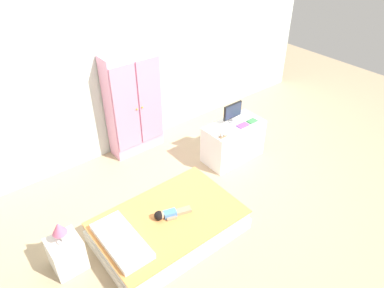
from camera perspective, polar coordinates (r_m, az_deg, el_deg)
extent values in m
cube|color=tan|center=(4.26, 2.26, -8.86)|extent=(10.00, 10.00, 0.02)
cube|color=silver|center=(4.66, -10.39, 14.46)|extent=(6.40, 0.05, 2.70)
cube|color=silver|center=(3.85, -3.66, -13.38)|extent=(1.46, 0.95, 0.13)
cube|color=silver|center=(3.76, -3.73, -12.19)|extent=(1.42, 0.91, 0.10)
cube|color=#EA934C|center=(3.72, -3.76, -11.57)|extent=(1.45, 0.94, 0.01)
cube|color=white|center=(3.52, -11.15, -14.87)|extent=(0.31, 0.68, 0.06)
cube|color=#4C84C6|center=(3.70, -3.52, -10.98)|extent=(0.15, 0.11, 0.06)
cube|color=tan|center=(3.76, -1.47, -10.36)|extent=(0.16, 0.08, 0.04)
cube|color=tan|center=(3.73, -1.27, -10.72)|extent=(0.16, 0.08, 0.04)
cube|color=tan|center=(3.75, -3.77, -10.62)|extent=(0.10, 0.05, 0.03)
cube|color=tan|center=(3.68, -3.24, -11.72)|extent=(0.10, 0.05, 0.03)
sphere|color=tan|center=(3.67, -5.11, -11.24)|extent=(0.09, 0.09, 0.09)
sphere|color=black|center=(3.67, -5.28, -11.26)|extent=(0.10, 0.10, 0.10)
cube|color=silver|center=(3.69, -19.30, -16.12)|extent=(0.29, 0.29, 0.35)
cylinder|color=#B7B2AD|center=(3.56, -19.87, -14.25)|extent=(0.10, 0.10, 0.01)
cylinder|color=#B7B2AD|center=(3.52, -20.05, -13.65)|extent=(0.02, 0.02, 0.10)
cone|color=#E0668E|center=(3.44, -20.42, -12.41)|extent=(0.13, 0.13, 0.12)
cube|color=#E599BC|center=(4.75, -9.33, 6.35)|extent=(0.71, 0.26, 1.40)
cube|color=#C986A6|center=(4.55, -10.38, 5.39)|extent=(0.33, 0.02, 1.15)
cube|color=#C986A6|center=(4.70, -6.63, 6.77)|extent=(0.33, 0.02, 1.15)
sphere|color=gold|center=(4.61, -8.73, 5.47)|extent=(0.02, 0.02, 0.02)
sphere|color=gold|center=(4.64, -7.89, 5.78)|extent=(0.02, 0.02, 0.02)
cube|color=white|center=(4.76, 6.53, 0.46)|extent=(0.79, 0.41, 0.52)
cylinder|color=#99999E|center=(4.68, 6.35, 3.62)|extent=(0.10, 0.10, 0.01)
cylinder|color=#99999E|center=(4.66, 6.37, 3.94)|extent=(0.02, 0.02, 0.05)
cube|color=black|center=(4.60, 6.47, 5.27)|extent=(0.29, 0.02, 0.20)
cube|color=#28334C|center=(4.59, 6.59, 5.20)|extent=(0.27, 0.01, 0.18)
cube|color=#8E6642|center=(4.37, 4.76, 1.27)|extent=(0.10, 0.01, 0.01)
cube|color=#8E6642|center=(4.35, 5.03, 1.10)|extent=(0.10, 0.01, 0.01)
cube|color=white|center=(4.33, 4.93, 1.73)|extent=(0.07, 0.03, 0.04)
cylinder|color=white|center=(4.37, 5.05, 1.55)|extent=(0.01, 0.01, 0.02)
cylinder|color=white|center=(4.36, 5.23, 1.43)|extent=(0.01, 0.01, 0.02)
cylinder|color=white|center=(4.34, 4.58, 1.34)|extent=(0.01, 0.01, 0.02)
cylinder|color=white|center=(4.33, 4.77, 1.21)|extent=(0.01, 0.01, 0.02)
cylinder|color=white|center=(4.33, 5.23, 2.18)|extent=(0.02, 0.02, 0.02)
sphere|color=white|center=(4.32, 5.25, 2.42)|extent=(0.04, 0.04, 0.04)
cube|color=#8E51B2|center=(4.60, 8.07, 2.95)|extent=(0.16, 0.09, 0.01)
cube|color=#429E51|center=(4.71, 9.51, 3.63)|extent=(0.13, 0.08, 0.02)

